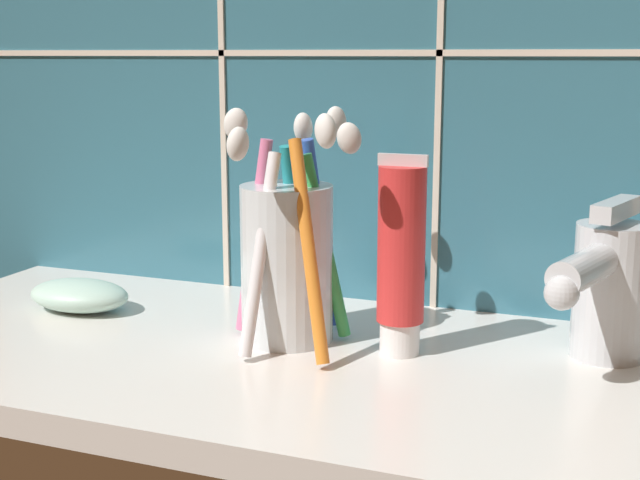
{
  "coord_description": "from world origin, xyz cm",
  "views": [
    {
      "loc": [
        18.62,
        -53.88,
        22.17
      ],
      "look_at": [
        -2.76,
        0.99,
        9.84
      ],
      "focal_mm": 50.0,
      "sensor_mm": 36.0,
      "label": 1
    }
  ],
  "objects_px": {
    "toothpaste_tube": "(401,257)",
    "soap_bar": "(79,295)",
    "sink_faucet": "(606,285)",
    "toothbrush_cup": "(288,255)"
  },
  "relations": [
    {
      "from": "toothpaste_tube",
      "to": "soap_bar",
      "type": "distance_m",
      "value": 0.27
    },
    {
      "from": "sink_faucet",
      "to": "soap_bar",
      "type": "bearing_deg",
      "value": -70.73
    },
    {
      "from": "sink_faucet",
      "to": "soap_bar",
      "type": "height_order",
      "value": "sink_faucet"
    },
    {
      "from": "toothbrush_cup",
      "to": "sink_faucet",
      "type": "bearing_deg",
      "value": 9.62
    },
    {
      "from": "toothbrush_cup",
      "to": "soap_bar",
      "type": "xyz_separation_m",
      "value": [
        -0.19,
        0.01,
        -0.05
      ]
    },
    {
      "from": "toothbrush_cup",
      "to": "sink_faucet",
      "type": "relative_size",
      "value": 1.33
    },
    {
      "from": "sink_faucet",
      "to": "toothpaste_tube",
      "type": "bearing_deg",
      "value": -59.55
    },
    {
      "from": "toothbrush_cup",
      "to": "soap_bar",
      "type": "bearing_deg",
      "value": 177.55
    },
    {
      "from": "toothbrush_cup",
      "to": "soap_bar",
      "type": "height_order",
      "value": "toothbrush_cup"
    },
    {
      "from": "toothbrush_cup",
      "to": "sink_faucet",
      "type": "height_order",
      "value": "toothbrush_cup"
    }
  ]
}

